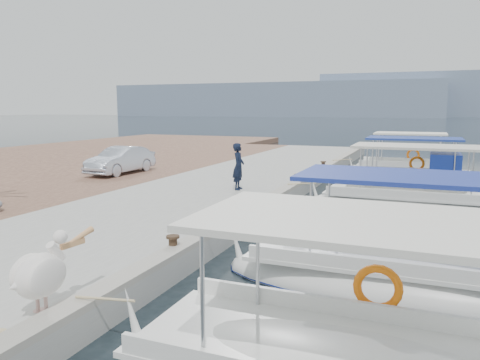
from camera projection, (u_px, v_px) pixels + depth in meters
name	position (u px, v px, depth m)	size (l,w,h in m)	color
ground	(248.00, 234.00, 12.96)	(400.00, 400.00, 0.00)	black
concrete_quay	(223.00, 190.00, 18.61)	(6.00, 40.00, 0.50)	#989892
quay_curb	(290.00, 186.00, 17.54)	(0.44, 40.00, 0.12)	gray
cobblestone_strip	(118.00, 182.00, 20.46)	(4.00, 40.00, 0.50)	brown
fishing_caique_b	(401.00, 283.00, 9.01)	(7.15, 2.31, 2.83)	silver
fishing_caique_c	(408.00, 207.00, 15.99)	(6.76, 2.38, 2.83)	silver
fishing_caique_d	(410.00, 185.00, 20.18)	(6.38, 2.40, 2.83)	silver
fishing_caique_e	(405.00, 173.00, 24.23)	(5.80, 2.35, 2.83)	silver
mooring_bollards	(255.00, 199.00, 14.36)	(0.28, 20.28, 0.33)	black
pelican	(42.00, 273.00, 6.76)	(0.58, 1.49, 1.15)	tan
fisherman	(238.00, 166.00, 17.08)	(0.62, 0.41, 1.71)	black
parked_car	(121.00, 160.00, 21.39)	(1.30, 3.71, 1.22)	silver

